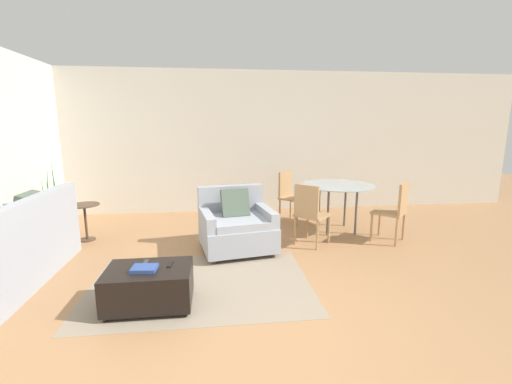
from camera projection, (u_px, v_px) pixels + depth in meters
ground_plane at (254, 316)px, 3.12m from camera, size 20.00×20.00×0.00m
wall_back at (230, 142)px, 6.74m from camera, size 12.00×0.06×2.75m
area_rug at (201, 284)px, 3.73m from camera, size 2.37×1.64×0.01m
couch at (4, 256)px, 3.69m from camera, size 0.91×2.05×0.95m
armchair at (236, 226)px, 4.73m from camera, size 1.09×1.03×0.85m
ottoman at (149, 285)px, 3.26m from camera, size 0.80×0.55×0.38m
book_stack at (144, 268)px, 3.19m from camera, size 0.25×0.20×0.03m
tv_remote_primary at (170, 264)px, 3.32m from camera, size 0.05×0.14×0.01m
tv_remote_secondary at (146, 263)px, 3.35m from camera, size 0.05×0.15×0.01m
potted_plant at (54, 225)px, 5.08m from camera, size 0.32×0.32×1.27m
side_table at (85, 215)px, 5.10m from camera, size 0.43×0.43×0.55m
dining_table at (338, 189)px, 5.53m from camera, size 1.18×1.18×0.77m
dining_chair_near_left at (310, 211)px, 4.85m from camera, size 0.59×0.59×0.90m
dining_chair_near_right at (395, 208)px, 5.01m from camera, size 0.59×0.59×0.90m
dining_chair_far_left at (290, 193)px, 6.11m from camera, size 0.59×0.59×0.90m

